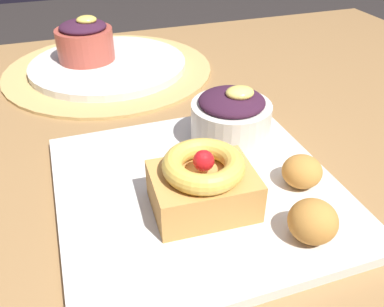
{
  "coord_description": "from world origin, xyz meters",
  "views": [
    {
      "loc": [
        -0.14,
        -0.4,
        1.01
      ],
      "look_at": [
        -0.02,
        -0.06,
        0.77
      ],
      "focal_mm": 38.12,
      "sensor_mm": 36.0,
      "label": 1
    }
  ],
  "objects_px": {
    "cake_slice": "(203,183)",
    "berry_ramekin": "(231,119)",
    "front_plate": "(198,190)",
    "back_plate": "(108,65)",
    "fritter_middle": "(313,221)",
    "fritter_front": "(302,171)",
    "back_ramekin": "(85,40)"
  },
  "relations": [
    {
      "from": "cake_slice",
      "to": "fritter_middle",
      "type": "relative_size",
      "value": 2.29
    },
    {
      "from": "fritter_front",
      "to": "back_plate",
      "type": "xyz_separation_m",
      "value": [
        -0.14,
        0.4,
        -0.02
      ]
    },
    {
      "from": "fritter_middle",
      "to": "fritter_front",
      "type": "bearing_deg",
      "value": 65.12
    },
    {
      "from": "berry_ramekin",
      "to": "fritter_front",
      "type": "xyz_separation_m",
      "value": [
        0.04,
        -0.1,
        -0.02
      ]
    },
    {
      "from": "fritter_middle",
      "to": "back_plate",
      "type": "height_order",
      "value": "fritter_middle"
    },
    {
      "from": "fritter_middle",
      "to": "front_plate",
      "type": "bearing_deg",
      "value": 124.29
    },
    {
      "from": "berry_ramekin",
      "to": "fritter_front",
      "type": "height_order",
      "value": "berry_ramekin"
    },
    {
      "from": "berry_ramekin",
      "to": "fritter_middle",
      "type": "bearing_deg",
      "value": -88.24
    },
    {
      "from": "front_plate",
      "to": "berry_ramekin",
      "type": "relative_size",
      "value": 3.05
    },
    {
      "from": "fritter_front",
      "to": "fritter_middle",
      "type": "bearing_deg",
      "value": -114.88
    },
    {
      "from": "berry_ramekin",
      "to": "back_ramekin",
      "type": "xyz_separation_m",
      "value": [
        -0.13,
        0.32,
        0.01
      ]
    },
    {
      "from": "fritter_middle",
      "to": "back_ramekin",
      "type": "distance_m",
      "value": 0.51
    },
    {
      "from": "cake_slice",
      "to": "back_ramekin",
      "type": "height_order",
      "value": "back_ramekin"
    },
    {
      "from": "berry_ramekin",
      "to": "back_plate",
      "type": "bearing_deg",
      "value": 108.53
    },
    {
      "from": "cake_slice",
      "to": "fritter_middle",
      "type": "height_order",
      "value": "cake_slice"
    },
    {
      "from": "back_plate",
      "to": "back_ramekin",
      "type": "xyz_separation_m",
      "value": [
        -0.03,
        0.02,
        0.04
      ]
    },
    {
      "from": "cake_slice",
      "to": "fritter_front",
      "type": "relative_size",
      "value": 2.41
    },
    {
      "from": "front_plate",
      "to": "berry_ramekin",
      "type": "bearing_deg",
      "value": 46.02
    },
    {
      "from": "front_plate",
      "to": "back_plate",
      "type": "distance_m",
      "value": 0.37
    },
    {
      "from": "cake_slice",
      "to": "berry_ramekin",
      "type": "xyz_separation_m",
      "value": [
        0.07,
        0.1,
        0.0
      ]
    },
    {
      "from": "cake_slice",
      "to": "back_ramekin",
      "type": "distance_m",
      "value": 0.43
    },
    {
      "from": "cake_slice",
      "to": "fritter_front",
      "type": "bearing_deg",
      "value": 0.08
    },
    {
      "from": "cake_slice",
      "to": "berry_ramekin",
      "type": "relative_size",
      "value": 1.07
    },
    {
      "from": "berry_ramekin",
      "to": "back_ramekin",
      "type": "distance_m",
      "value": 0.35
    },
    {
      "from": "berry_ramekin",
      "to": "fritter_middle",
      "type": "relative_size",
      "value": 2.14
    },
    {
      "from": "fritter_middle",
      "to": "berry_ramekin",
      "type": "bearing_deg",
      "value": 91.76
    },
    {
      "from": "fritter_middle",
      "to": "cake_slice",
      "type": "bearing_deg",
      "value": 137.86
    },
    {
      "from": "front_plate",
      "to": "fritter_middle",
      "type": "xyz_separation_m",
      "value": [
        0.07,
        -0.1,
        0.03
      ]
    },
    {
      "from": "front_plate",
      "to": "back_plate",
      "type": "bearing_deg",
      "value": 95.5
    },
    {
      "from": "back_ramekin",
      "to": "front_plate",
      "type": "bearing_deg",
      "value": -80.19
    },
    {
      "from": "fritter_middle",
      "to": "back_plate",
      "type": "bearing_deg",
      "value": 102.66
    },
    {
      "from": "back_ramekin",
      "to": "cake_slice",
      "type": "bearing_deg",
      "value": -81.87
    }
  ]
}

